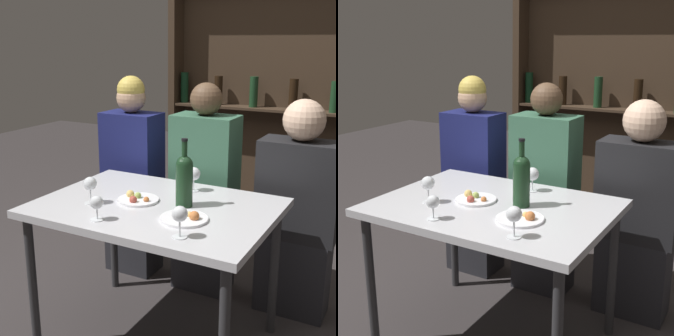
% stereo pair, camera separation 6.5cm
% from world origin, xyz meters
% --- Properties ---
extents(dining_table, '(1.11, 0.80, 0.73)m').
position_xyz_m(dining_table, '(0.00, 0.00, 0.66)').
color(dining_table, silver).
rests_on(dining_table, ground_plane).
extents(wine_rack_wall, '(1.80, 0.21, 2.22)m').
position_xyz_m(wine_rack_wall, '(0.00, 1.92, 1.13)').
color(wine_rack_wall, '#38281C').
rests_on(wine_rack_wall, ground_plane).
extents(wine_bottle, '(0.08, 0.08, 0.32)m').
position_xyz_m(wine_bottle, '(0.13, 0.04, 0.87)').
color(wine_bottle, '#19381E').
rests_on(wine_bottle, dining_table).
extents(wine_glass_0, '(0.06, 0.06, 0.13)m').
position_xyz_m(wine_glass_0, '(0.28, -0.29, 0.83)').
color(wine_glass_0, silver).
rests_on(wine_glass_0, dining_table).
extents(wine_glass_1, '(0.07, 0.07, 0.13)m').
position_xyz_m(wine_glass_1, '(-0.28, -0.13, 0.82)').
color(wine_glass_1, silver).
rests_on(wine_glass_1, dining_table).
extents(wine_glass_2, '(0.06, 0.06, 0.11)m').
position_xyz_m(wine_glass_2, '(-0.12, -0.29, 0.81)').
color(wine_glass_2, silver).
rests_on(wine_glass_2, dining_table).
extents(wine_glass_3, '(0.07, 0.07, 0.13)m').
position_xyz_m(wine_glass_3, '(0.07, 0.27, 0.82)').
color(wine_glass_3, silver).
rests_on(wine_glass_3, dining_table).
extents(food_plate_0, '(0.20, 0.20, 0.04)m').
position_xyz_m(food_plate_0, '(-0.10, -0.01, 0.74)').
color(food_plate_0, white).
rests_on(food_plate_0, dining_table).
extents(food_plate_1, '(0.21, 0.21, 0.05)m').
position_xyz_m(food_plate_1, '(0.21, -0.11, 0.74)').
color(food_plate_1, white).
rests_on(food_plate_1, dining_table).
extents(seated_person_left, '(0.36, 0.22, 1.28)m').
position_xyz_m(seated_person_left, '(-0.52, 0.61, 0.62)').
color(seated_person_left, '#26262B').
rests_on(seated_person_left, ground_plane).
extents(seated_person_center, '(0.37, 0.22, 1.26)m').
position_xyz_m(seated_person_center, '(-0.02, 0.61, 0.59)').
color(seated_person_center, '#26262B').
rests_on(seated_person_center, ground_plane).
extents(seated_person_right, '(0.43, 0.22, 1.20)m').
position_xyz_m(seated_person_right, '(0.53, 0.61, 0.57)').
color(seated_person_right, '#26262B').
rests_on(seated_person_right, ground_plane).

